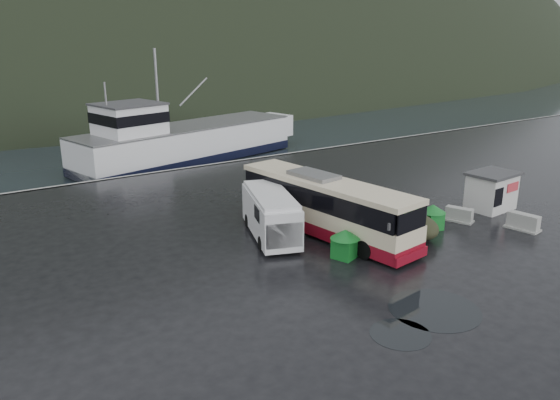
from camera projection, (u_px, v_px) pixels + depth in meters
ground at (343, 251)px, 26.91m from camera, size 160.00×160.00×0.00m
harbor_water at (9, 83)px, 114.80m from camera, size 300.00×180.00×0.02m
quay_edge at (180, 169)px, 42.89m from camera, size 160.00×0.60×1.50m
coach_bus at (325, 233)px, 29.28m from camera, size 4.35×11.52×3.17m
white_van at (271, 237)px, 28.75m from camera, size 3.81×6.19×2.45m
waste_bin_left at (344, 258)px, 26.08m from camera, size 1.31×1.31×1.43m
waste_bin_right at (431, 229)px, 29.89m from camera, size 1.16×1.16×1.39m
dome_tent at (413, 237)px, 28.74m from camera, size 2.95×3.58×1.22m
ticket_kiosk at (489, 209)px, 33.20m from camera, size 3.13×2.48×2.31m
jersey_barrier_a at (458, 221)px, 31.10m from camera, size 1.31×1.77×0.80m
jersey_barrier_b at (522, 229)px, 29.81m from camera, size 1.16×1.89×0.89m
fishing_trawler at (188, 146)px, 51.47m from camera, size 26.55×11.59×10.37m
puddles at (410, 261)px, 25.70m from camera, size 12.95×13.50×0.01m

